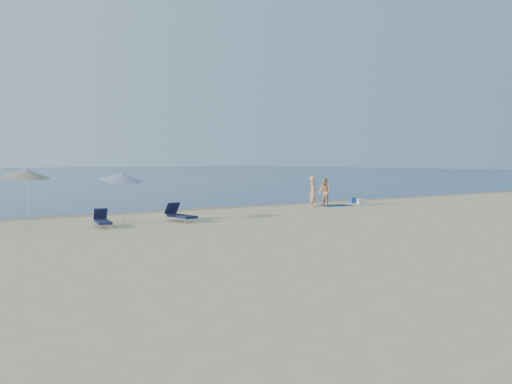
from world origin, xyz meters
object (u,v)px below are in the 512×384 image
at_px(person_right, 325,192).
at_px(umbrella_near, 122,177).
at_px(person_left, 313,192).
at_px(blue_cooler, 352,200).

height_order(person_right, umbrella_near, umbrella_near).
xyz_separation_m(person_left, person_right, (1.39, 0.57, -0.07)).
bearing_deg(umbrella_near, person_right, 2.94).
distance_m(person_left, person_right, 1.51).
relative_size(person_right, blue_cooler, 3.66).
height_order(blue_cooler, umbrella_near, umbrella_near).
relative_size(person_right, umbrella_near, 0.70).
bearing_deg(person_right, blue_cooler, 111.03).
xyz_separation_m(person_left, blue_cooler, (4.62, 1.52, -0.71)).
bearing_deg(blue_cooler, umbrella_near, -169.31).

